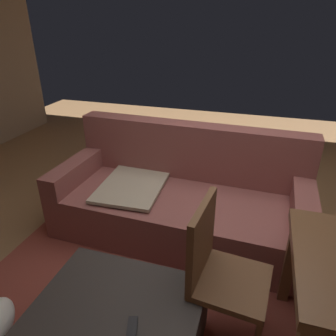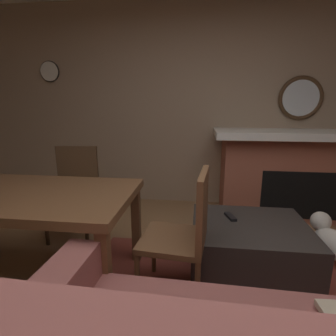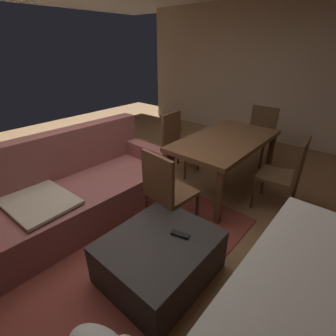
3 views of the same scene
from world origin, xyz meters
name	(u,v)px [view 3 (image 3 of 3)]	position (x,y,z in m)	size (l,w,h in m)	color
floor	(121,210)	(0.00, 0.00, 0.00)	(9.11, 9.11, 0.00)	olive
wall_right_window_side	(260,73)	(3.79, 0.00, 1.33)	(0.12, 5.65, 2.67)	#C4AA91
area_rug	(115,240)	(-0.39, -0.37, 0.01)	(2.60, 2.00, 0.01)	brown
couch	(76,190)	(-0.37, 0.35, 0.32)	(2.28, 1.04, 0.96)	#8C4C47
ottoman_coffee_table	(160,257)	(-0.39, -1.02, 0.20)	(0.93, 0.79, 0.41)	#2D2826
tv_remote	(180,235)	(-0.24, -1.12, 0.42)	(0.05, 0.16, 0.02)	black
dining_table	(225,144)	(1.33, -0.65, 0.66)	(1.64, 0.88, 0.74)	brown
dining_chair_west	(166,188)	(0.12, -0.64, 0.52)	(0.48, 0.48, 0.93)	brown
dining_chair_north	(177,140)	(1.32, 0.18, 0.52)	(0.47, 0.47, 0.93)	brown
dining_chair_east	(259,132)	(2.54, -0.65, 0.52)	(0.45, 0.45, 0.93)	#513823
dining_chair_south	(288,171)	(1.34, -1.48, 0.52)	(0.47, 0.47, 0.93)	#513823
potted_plant	(173,131)	(2.11, 0.92, 0.31)	(0.36, 0.36, 0.55)	brown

